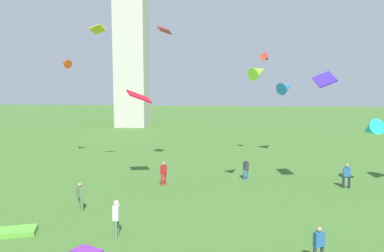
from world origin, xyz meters
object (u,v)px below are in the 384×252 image
object	(u,v)px
person_1	(319,243)
kite_flying_7	(266,58)
person_5	(347,174)
person_0	(80,195)
kite_flying_2	(286,87)
kite_flying_3	(164,30)
kite_flying_6	(139,96)
person_4	(246,168)
kite_flying_9	(98,29)
kite_flying_4	(324,79)
person_3	(116,216)
kite_bundle_1	(15,231)
kite_flying_0	(371,129)
kite_flying_8	(65,63)
kite_bundle_0	(87,252)
kite_flying_1	(259,72)
person_2	(164,172)

from	to	relation	value
person_1	kite_flying_7	distance (m)	24.04
person_1	person_5	xyz separation A→B (m)	(4.68, 11.75, 0.09)
person_0	person_5	size ratio (longest dim) A/B	0.95
kite_flying_2	kite_flying_3	distance (m)	14.30
kite_flying_2	kite_flying_6	bearing A→B (deg)	89.59
person_4	kite_flying_6	size ratio (longest dim) A/B	0.82
kite_flying_6	person_1	bearing A→B (deg)	-81.30
kite_flying_9	kite_flying_4	bearing A→B (deg)	3.70
kite_flying_2	kite_flying_6	world-z (taller)	kite_flying_2
person_3	kite_bundle_1	bearing A→B (deg)	-92.89
kite_flying_0	kite_flying_8	xyz separation A→B (m)	(-25.38, 6.82, 5.20)
kite_flying_8	kite_bundle_0	xyz separation A→B (m)	(9.21, -19.35, -9.22)
person_5	kite_flying_7	xyz separation A→B (m)	(-4.69, 10.58, 8.82)
person_3	person_4	bearing A→B (deg)	146.01
kite_flying_2	kite_flying_4	bearing A→B (deg)	135.82
person_0	kite_flying_4	size ratio (longest dim) A/B	0.99
person_0	kite_flying_1	xyz separation A→B (m)	(10.41, 4.65, 7.17)
kite_flying_6	kite_flying_7	size ratio (longest dim) A/B	1.35
kite_bundle_0	kite_flying_4	bearing A→B (deg)	40.16
person_5	kite_flying_6	xyz separation A→B (m)	(-14.71, -0.20, 5.43)
person_4	kite_flying_4	world-z (taller)	kite_flying_4
person_2	kite_flying_3	distance (m)	11.91
kite_flying_6	kite_bundle_1	xyz separation A→B (m)	(-3.98, -9.72, -6.29)
person_0	kite_flying_7	xyz separation A→B (m)	(12.11, 16.95, 8.87)
person_3	person_5	distance (m)	16.80
person_5	kite_flying_6	world-z (taller)	kite_flying_6
person_1	person_2	distance (m)	13.99
kite_flying_1	kite_flying_3	size ratio (longest dim) A/B	1.07
kite_flying_0	kite_bundle_1	world-z (taller)	kite_flying_0
person_2	kite_bundle_0	world-z (taller)	person_2
kite_flying_7	kite_bundle_1	xyz separation A→B (m)	(-14.00, -20.51, -9.69)
kite_flying_3	kite_flying_4	bearing A→B (deg)	-113.96
person_4	kite_bundle_0	bearing A→B (deg)	16.19
kite_flying_2	kite_flying_3	world-z (taller)	kite_flying_3
person_3	kite_flying_2	xyz separation A→B (m)	(11.18, 22.01, 6.03)
kite_flying_7	kite_bundle_1	distance (m)	26.66
kite_flying_4	kite_bundle_1	size ratio (longest dim) A/B	0.86
kite_flying_6	person_5	bearing A→B (deg)	-31.51
kite_flying_2	person_5	bearing A→B (deg)	145.65
kite_flying_0	kite_flying_4	xyz separation A→B (m)	(-3.86, -2.14, 3.50)
person_3	kite_bundle_1	xyz separation A→B (m)	(-5.06, -0.10, -0.91)
person_0	kite_flying_9	size ratio (longest dim) A/B	1.21
person_2	kite_flying_4	bearing A→B (deg)	116.06
person_4	kite_flying_8	size ratio (longest dim) A/B	1.02
person_4	kite_flying_9	xyz separation A→B (m)	(-11.94, 1.57, 10.80)
person_5	kite_bundle_1	size ratio (longest dim) A/B	0.90
person_5	kite_flying_4	world-z (taller)	kite_flying_4
person_2	kite_bundle_0	bearing A→B (deg)	22.96
kite_flying_3	kite_flying_4	distance (m)	13.61
person_2	person_5	distance (m)	12.95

